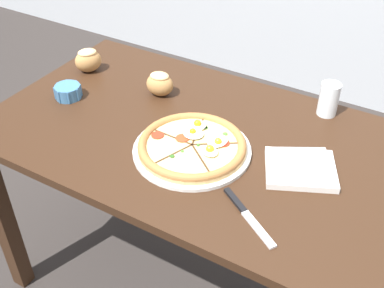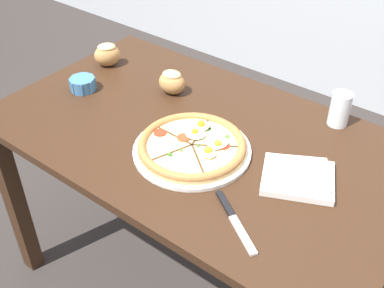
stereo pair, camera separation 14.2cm
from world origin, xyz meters
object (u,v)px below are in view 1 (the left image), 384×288
pizza (192,146)px  ramekin_bowl (68,91)px  bread_piece_near (88,60)px  bread_piece_mid (160,83)px  dining_table (194,161)px  napkin_folded (301,167)px  water_glass (328,101)px  knife_main (248,216)px

pizza → ramekin_bowl: pizza is taller
bread_piece_near → bread_piece_mid: bread_piece_near is taller
dining_table → napkin_folded: napkin_folded is taller
bread_piece_near → bread_piece_mid: 0.33m
ramekin_bowl → water_glass: bearing=23.8°
napkin_folded → knife_main: (-0.05, -0.24, -0.01)m
dining_table → pizza: 0.16m
pizza → ramekin_bowl: size_ratio=3.73×
bread_piece_near → bread_piece_mid: (0.33, -0.01, -0.00)m
dining_table → pizza: bearing=-64.1°
water_glass → pizza: bearing=-125.1°
ramekin_bowl → napkin_folded: size_ratio=0.38×
napkin_folded → water_glass: water_glass is taller
ramekin_bowl → bread_piece_mid: bearing=33.6°
pizza → napkin_folded: 0.32m
bread_piece_mid → water_glass: (0.54, 0.18, 0.00)m
napkin_folded → pizza: bearing=-166.4°
bread_piece_mid → water_glass: 0.57m
napkin_folded → bread_piece_mid: size_ratio=2.27×
pizza → knife_main: (0.26, -0.16, -0.02)m
water_glass → bread_piece_mid: bearing=-161.7°
ramekin_bowl → dining_table: bearing=4.5°
ramekin_bowl → water_glass: water_glass is taller
pizza → knife_main: pizza is taller
pizza → ramekin_bowl: 0.53m
dining_table → ramekin_bowl: bearing=-175.5°
bread_piece_near → water_glass: (0.87, 0.17, 0.00)m
pizza → ramekin_bowl: bearing=175.1°
ramekin_bowl → knife_main: (0.79, -0.20, -0.02)m
pizza → napkin_folded: bearing=13.6°
water_glass → bread_piece_near: bearing=-168.8°
knife_main → water_glass: size_ratio=1.77×
ramekin_bowl → knife_main: 0.81m
napkin_folded → water_glass: size_ratio=2.19×
dining_table → water_glass: (0.32, 0.32, 0.16)m
dining_table → napkin_folded: 0.38m
ramekin_bowl → knife_main: size_ratio=0.48×
dining_table → water_glass: water_glass is taller
pizza → bread_piece_mid: 0.34m
pizza → bread_piece_near: size_ratio=2.85×
knife_main → pizza: bearing=-178.8°
bread_piece_near → pizza: bearing=-21.3°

